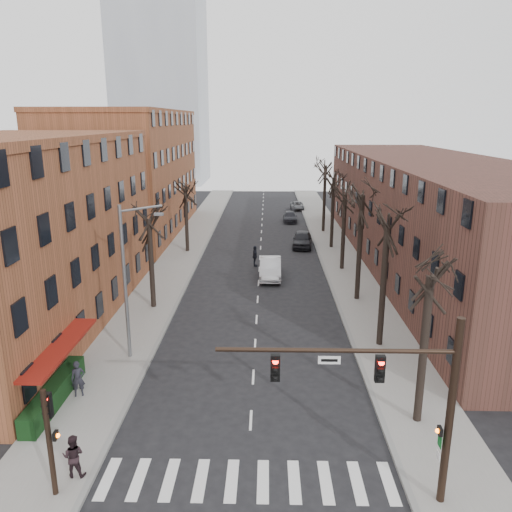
# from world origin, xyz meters

# --- Properties ---
(ground) EXTENTS (160.00, 160.00, 0.00)m
(ground) POSITION_xyz_m (0.00, 0.00, 0.00)
(ground) COLOR black
(ground) RESTS_ON ground
(sidewalk_left) EXTENTS (4.00, 90.00, 0.15)m
(sidewalk_left) POSITION_xyz_m (-8.00, 35.00, 0.07)
(sidewalk_left) COLOR gray
(sidewalk_left) RESTS_ON ground
(sidewalk_right) EXTENTS (4.00, 90.00, 0.15)m
(sidewalk_right) POSITION_xyz_m (8.00, 35.00, 0.07)
(sidewalk_right) COLOR gray
(sidewalk_right) RESTS_ON ground
(building_left_near) EXTENTS (12.00, 26.00, 12.00)m
(building_left_near) POSITION_xyz_m (-16.00, 15.00, 6.00)
(building_left_near) COLOR brown
(building_left_near) RESTS_ON ground
(building_left_far) EXTENTS (12.00, 28.00, 14.00)m
(building_left_far) POSITION_xyz_m (-16.00, 44.00, 7.00)
(building_left_far) COLOR brown
(building_left_far) RESTS_ON ground
(building_right) EXTENTS (12.00, 50.00, 10.00)m
(building_right) POSITION_xyz_m (16.00, 30.00, 5.00)
(building_right) COLOR #4F2D25
(building_right) RESTS_ON ground
(office_tower) EXTENTS (18.00, 18.00, 60.00)m
(office_tower) POSITION_xyz_m (-22.00, 95.00, 30.00)
(office_tower) COLOR #B2B7BF
(office_tower) RESTS_ON ground
(awning_left) EXTENTS (1.20, 7.00, 0.15)m
(awning_left) POSITION_xyz_m (-9.40, 6.00, 0.00)
(awning_left) COLOR maroon
(awning_left) RESTS_ON ground
(hedge) EXTENTS (0.80, 6.00, 1.00)m
(hedge) POSITION_xyz_m (-9.50, 5.00, 0.65)
(hedge) COLOR black
(hedge) RESTS_ON sidewalk_left
(tree_right_a) EXTENTS (5.20, 5.20, 10.00)m
(tree_right_a) POSITION_xyz_m (7.60, 4.00, 0.00)
(tree_right_a) COLOR black
(tree_right_a) RESTS_ON ground
(tree_right_b) EXTENTS (5.20, 5.20, 10.80)m
(tree_right_b) POSITION_xyz_m (7.60, 12.00, 0.00)
(tree_right_b) COLOR black
(tree_right_b) RESTS_ON ground
(tree_right_c) EXTENTS (5.20, 5.20, 11.60)m
(tree_right_c) POSITION_xyz_m (7.60, 20.00, 0.00)
(tree_right_c) COLOR black
(tree_right_c) RESTS_ON ground
(tree_right_d) EXTENTS (5.20, 5.20, 10.00)m
(tree_right_d) POSITION_xyz_m (7.60, 28.00, 0.00)
(tree_right_d) COLOR black
(tree_right_d) RESTS_ON ground
(tree_right_e) EXTENTS (5.20, 5.20, 10.80)m
(tree_right_e) POSITION_xyz_m (7.60, 36.00, 0.00)
(tree_right_e) COLOR black
(tree_right_e) RESTS_ON ground
(tree_right_f) EXTENTS (5.20, 5.20, 11.60)m
(tree_right_f) POSITION_xyz_m (7.60, 44.00, 0.00)
(tree_right_f) COLOR black
(tree_right_f) RESTS_ON ground
(tree_left_a) EXTENTS (5.20, 5.20, 9.50)m
(tree_left_a) POSITION_xyz_m (-7.60, 18.00, 0.00)
(tree_left_a) COLOR black
(tree_left_a) RESTS_ON ground
(tree_left_b) EXTENTS (5.20, 5.20, 9.50)m
(tree_left_b) POSITION_xyz_m (-7.60, 34.00, 0.00)
(tree_left_b) COLOR black
(tree_left_b) RESTS_ON ground
(signal_mast_arm) EXTENTS (8.14, 0.30, 7.20)m
(signal_mast_arm) POSITION_xyz_m (5.45, -1.00, 4.40)
(signal_mast_arm) COLOR black
(signal_mast_arm) RESTS_ON ground
(signal_pole_left) EXTENTS (0.47, 0.44, 4.40)m
(signal_pole_left) POSITION_xyz_m (-6.99, -0.95, 2.61)
(signal_pole_left) COLOR black
(signal_pole_left) RESTS_ON ground
(streetlight) EXTENTS (2.45, 0.22, 9.03)m
(streetlight) POSITION_xyz_m (-7.03, 10.00, 5.01)
(streetlight) COLOR slate
(streetlight) RESTS_ON ground
(silver_sedan) EXTENTS (1.86, 5.25, 1.72)m
(silver_sedan) POSITION_xyz_m (1.00, 25.55, 0.86)
(silver_sedan) COLOR silver
(silver_sedan) RESTS_ON ground
(parked_car_near) EXTENTS (2.49, 5.19, 1.71)m
(parked_car_near) POSITION_xyz_m (4.52, 36.57, 0.85)
(parked_car_near) COLOR black
(parked_car_near) RESTS_ON ground
(parked_car_mid) EXTENTS (1.99, 4.59, 1.31)m
(parked_car_mid) POSITION_xyz_m (3.80, 50.42, 0.66)
(parked_car_mid) COLOR #202229
(parked_car_mid) RESTS_ON ground
(parked_car_far) EXTENTS (2.02, 4.27, 1.18)m
(parked_car_far) POSITION_xyz_m (5.30, 59.94, 0.59)
(parked_car_far) COLOR slate
(parked_car_far) RESTS_ON ground
(pedestrian_a) EXTENTS (0.77, 0.64, 1.82)m
(pedestrian_a) POSITION_xyz_m (-8.58, 5.71, 1.06)
(pedestrian_a) COLOR black
(pedestrian_a) RESTS_ON sidewalk_left
(pedestrian_b) EXTENTS (0.86, 0.67, 1.73)m
(pedestrian_b) POSITION_xyz_m (-6.64, -0.01, 1.01)
(pedestrian_b) COLOR black
(pedestrian_b) RESTS_ON sidewalk_left
(pedestrian_crossing) EXTENTS (0.59, 1.20, 1.98)m
(pedestrian_crossing) POSITION_xyz_m (-0.44, 28.97, 0.99)
(pedestrian_crossing) COLOR black
(pedestrian_crossing) RESTS_ON ground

